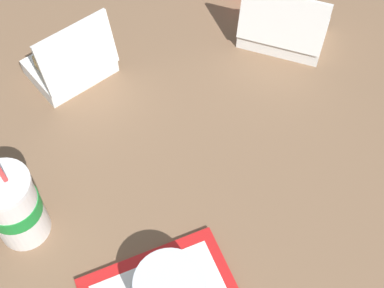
% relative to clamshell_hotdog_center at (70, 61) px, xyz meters
% --- Properties ---
extents(ground_plane, '(3.20, 3.20, 0.00)m').
position_rel_clamshell_hotdog_center_xyz_m(ground_plane, '(-0.24, -0.23, -0.04)').
color(ground_plane, brown).
extents(clamshell_hotdog_center, '(0.21, 0.22, 0.17)m').
position_rel_clamshell_hotdog_center_xyz_m(clamshell_hotdog_center, '(0.00, 0.00, 0.00)').
color(clamshell_hotdog_center, white).
rests_on(clamshell_hotdog_center, ground_plane).
extents(clamshell_hotdog_front, '(0.21, 0.24, 0.17)m').
position_rel_clamshell_hotdog_center_xyz_m(clamshell_hotdog_front, '(0.03, -0.50, -0.00)').
color(clamshell_hotdog_front, white).
rests_on(clamshell_hotdog_front, ground_plane).
extents(soda_cup_front, '(0.10, 0.10, 0.23)m').
position_rel_clamshell_hotdog_center_xyz_m(soda_cup_front, '(-0.38, 0.10, 0.05)').
color(soda_cup_front, white).
rests_on(soda_cup_front, ground_plane).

